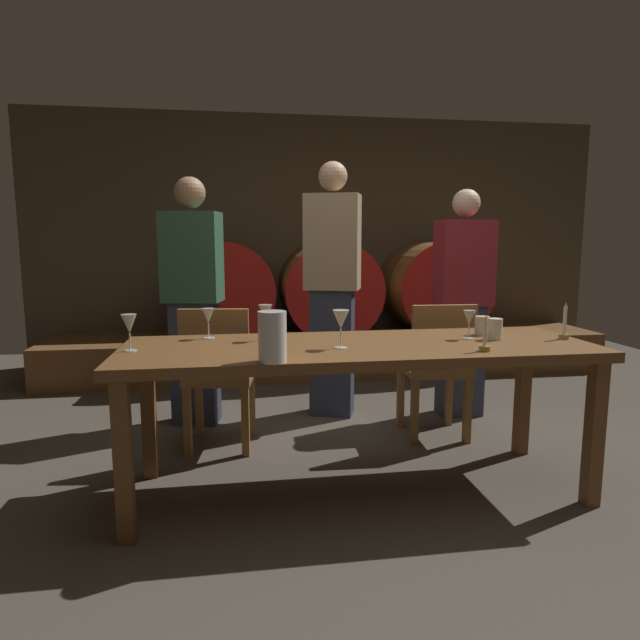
{
  "coord_description": "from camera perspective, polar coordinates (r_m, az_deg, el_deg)",
  "views": [
    {
      "loc": [
        -0.88,
        -2.59,
        1.26
      ],
      "look_at": [
        -0.48,
        -0.03,
        0.88
      ],
      "focal_mm": 30.17,
      "sensor_mm": 36.0,
      "label": 1
    }
  ],
  "objects": [
    {
      "name": "wine_barrel_center",
      "position": [
        5.16,
        0.81,
        3.37
      ],
      "size": [
        0.9,
        0.93,
        0.9
      ],
      "color": "brown",
      "rests_on": "barrel_shelf"
    },
    {
      "name": "back_wall",
      "position": [
        5.69,
        0.12,
        8.25
      ],
      "size": [
        5.83,
        0.24,
        2.5
      ],
      "primitive_type": "cube",
      "color": "brown",
      "rests_on": "ground"
    },
    {
      "name": "guest_center",
      "position": [
        3.85,
        1.33,
        3.44
      ],
      "size": [
        0.44,
        0.35,
        1.81
      ],
      "rotation": [
        0.0,
        0.0,
        2.8
      ],
      "color": "#33384C",
      "rests_on": "ground"
    },
    {
      "name": "wine_glass_center",
      "position": [
        2.74,
        -5.8,
        0.59
      ],
      "size": [
        0.07,
        0.07,
        0.18
      ],
      "color": "silver",
      "rests_on": "dining_table"
    },
    {
      "name": "cup_left",
      "position": [
        3.02,
        16.81,
        -0.58
      ],
      "size": [
        0.08,
        0.08,
        0.1
      ],
      "primitive_type": "cylinder",
      "color": "beige",
      "rests_on": "dining_table"
    },
    {
      "name": "chair_left",
      "position": [
        3.28,
        -10.77,
        -5.4
      ],
      "size": [
        0.45,
        0.45,
        0.88
      ],
      "rotation": [
        0.0,
        0.0,
        3.01
      ],
      "color": "olive",
      "rests_on": "ground"
    },
    {
      "name": "wine_glass_far_right",
      "position": [
        2.88,
        15.52,
        0.14
      ],
      "size": [
        0.06,
        0.06,
        0.15
      ],
      "color": "silver",
      "rests_on": "dining_table"
    },
    {
      "name": "ground_plane",
      "position": [
        3.01,
        9.43,
        -16.51
      ],
      "size": [
        7.58,
        7.58,
        0.0
      ],
      "primitive_type": "plane",
      "color": "#4C443A"
    },
    {
      "name": "dining_table",
      "position": [
        2.67,
        4.18,
        -4.16
      ],
      "size": [
        2.3,
        0.77,
        0.76
      ],
      "color": "brown",
      "rests_on": "ground"
    },
    {
      "name": "guest_left",
      "position": [
        3.76,
        -13.29,
        2.07
      ],
      "size": [
        0.42,
        0.31,
        1.68
      ],
      "rotation": [
        0.0,
        0.0,
        2.93
      ],
      "color": "#33384C",
      "rests_on": "ground"
    },
    {
      "name": "cup_right",
      "position": [
        2.9,
        18.07,
        -0.92
      ],
      "size": [
        0.07,
        0.07,
        0.11
      ],
      "primitive_type": "cylinder",
      "color": "white",
      "rests_on": "dining_table"
    },
    {
      "name": "wine_glass_left",
      "position": [
        2.84,
        -11.78,
        0.33
      ],
      "size": [
        0.07,
        0.07,
        0.16
      ],
      "color": "white",
      "rests_on": "dining_table"
    },
    {
      "name": "candle_right",
      "position": [
        3.04,
        24.49,
        -0.89
      ],
      "size": [
        0.05,
        0.05,
        0.19
      ],
      "color": "olive",
      "rests_on": "dining_table"
    },
    {
      "name": "wine_glass_far_left",
      "position": [
        2.61,
        -19.59,
        -0.48
      ],
      "size": [
        0.07,
        0.07,
        0.17
      ],
      "color": "silver",
      "rests_on": "dining_table"
    },
    {
      "name": "wine_barrel_left",
      "position": [
        5.09,
        -10.06,
        3.17
      ],
      "size": [
        0.9,
        0.93,
        0.9
      ],
      "color": "#513319",
      "rests_on": "barrel_shelf"
    },
    {
      "name": "barrel_shelf",
      "position": [
        5.26,
        1.04,
        -3.46
      ],
      "size": [
        5.25,
        0.9,
        0.37
      ],
      "primitive_type": "cube",
      "color": "brown",
      "rests_on": "ground"
    },
    {
      "name": "guest_right",
      "position": [
        3.99,
        14.87,
        1.81
      ],
      "size": [
        0.38,
        0.24,
        1.62
      ],
      "rotation": [
        0.0,
        0.0,
        3.14
      ],
      "color": "#33384C",
      "rests_on": "ground"
    },
    {
      "name": "wine_barrel_right",
      "position": [
        5.43,
        11.76,
        3.44
      ],
      "size": [
        0.9,
        0.93,
        0.9
      ],
      "color": "brown",
      "rests_on": "barrel_shelf"
    },
    {
      "name": "pitcher",
      "position": [
        2.24,
        -5.07,
        -1.78
      ],
      "size": [
        0.12,
        0.12,
        0.21
      ],
      "color": "white",
      "rests_on": "dining_table"
    },
    {
      "name": "chair_right",
      "position": [
        3.5,
        12.36,
        -4.61
      ],
      "size": [
        0.42,
        0.42,
        0.88
      ],
      "rotation": [
        0.0,
        0.0,
        3.1
      ],
      "color": "olive",
      "rests_on": "ground"
    },
    {
      "name": "candle_left",
      "position": [
        2.58,
        17.09,
        -2.22
      ],
      "size": [
        0.05,
        0.05,
        0.17
      ],
      "color": "olive",
      "rests_on": "dining_table"
    },
    {
      "name": "wine_glass_right",
      "position": [
        2.52,
        2.22,
        -0.02
      ],
      "size": [
        0.08,
        0.08,
        0.18
      ],
      "color": "white",
      "rests_on": "dining_table"
    }
  ]
}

